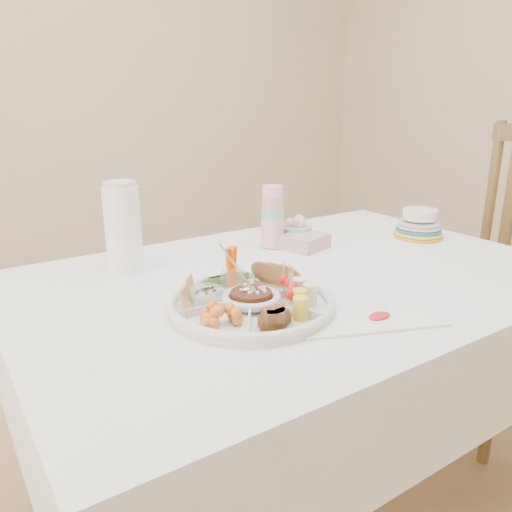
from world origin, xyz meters
TOP-DOWN VIEW (x-y plane):
  - floor at (0.00, 0.00)m, footprint 4.00×4.00m
  - wall_back at (0.00, 2.00)m, footprint 4.00×0.02m
  - dining_table at (0.00, 0.00)m, footprint 1.52×1.02m
  - chair at (0.87, -0.07)m, footprint 0.52×0.52m
  - party_tray at (-0.25, -0.13)m, footprint 0.41×0.41m
  - bean_dip at (-0.25, -0.13)m, footprint 0.10×0.10m
  - tortillas at (-0.13, -0.07)m, footprint 0.10×0.10m
  - carrot_cucumber at (-0.23, 0.00)m, footprint 0.13×0.13m
  - pita_raisins at (-0.35, -0.05)m, footprint 0.12×0.12m
  - cherries at (-0.36, -0.18)m, footprint 0.12×0.12m
  - granola_chunks at (-0.26, -0.26)m, footprint 0.11×0.11m
  - banana_tomato at (-0.14, -0.20)m, footprint 0.12×0.12m
  - cup_stack at (0.10, 0.27)m, footprint 0.09×0.09m
  - thermos at (-0.39, 0.31)m, footprint 0.10×0.10m
  - flower_bowl at (0.20, 0.27)m, footprint 0.11×0.11m
  - napkin_stack at (0.17, 0.19)m, footprint 0.16×0.15m
  - plate_stack at (0.59, 0.08)m, footprint 0.20×0.20m
  - placemat at (-0.07, -0.33)m, footprint 0.34×0.22m

SIDE VIEW (x-z plane):
  - floor at x=0.00m, z-range 0.00..0.00m
  - dining_table at x=0.00m, z-range 0.00..0.76m
  - chair at x=0.87m, z-range 0.00..1.15m
  - placemat at x=-0.07m, z-range 0.76..0.76m
  - party_tray at x=-0.25m, z-range 0.76..0.80m
  - napkin_stack at x=0.17m, z-range 0.76..0.80m
  - bean_dip at x=-0.25m, z-range 0.77..0.81m
  - cherries at x=-0.36m, z-range 0.77..0.82m
  - granola_chunks at x=-0.26m, z-range 0.77..0.82m
  - flower_bowl at x=0.20m, z-range 0.76..0.84m
  - tortillas at x=-0.13m, z-range 0.77..0.83m
  - pita_raisins at x=-0.35m, z-range 0.77..0.83m
  - plate_stack at x=0.59m, z-range 0.76..0.86m
  - banana_tomato at x=-0.14m, z-range 0.77..0.86m
  - carrot_cucumber at x=-0.23m, z-range 0.77..0.88m
  - cup_stack at x=0.10m, z-range 0.76..0.97m
  - thermos at x=-0.39m, z-range 0.76..1.02m
  - wall_back at x=0.00m, z-range 0.00..2.70m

